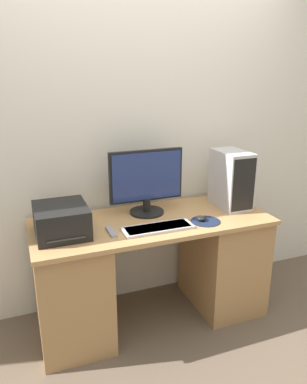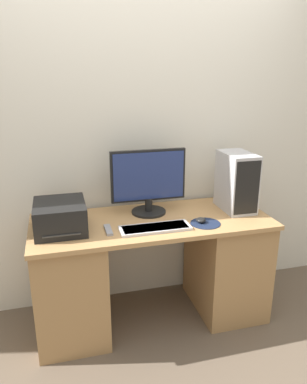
{
  "view_description": "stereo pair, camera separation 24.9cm",
  "coord_description": "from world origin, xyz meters",
  "px_view_note": "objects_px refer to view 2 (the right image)",
  "views": [
    {
      "loc": [
        -0.84,
        -1.88,
        1.75
      ],
      "look_at": [
        0.01,
        0.33,
        0.98
      ],
      "focal_mm": 35.0,
      "sensor_mm": 36.0,
      "label": 1
    },
    {
      "loc": [
        -0.6,
        -1.96,
        1.75
      ],
      "look_at": [
        0.01,
        0.33,
        0.98
      ],
      "focal_mm": 35.0,
      "sensor_mm": 36.0,
      "label": 2
    }
  ],
  "objects_px": {
    "remote_control": "(108,230)",
    "keyboard": "(155,228)",
    "mouse": "(201,220)",
    "monitor": "(148,180)",
    "printer": "(60,217)",
    "computer_tower": "(237,182)"
  },
  "relations": [
    {
      "from": "remote_control",
      "to": "printer",
      "type": "bearing_deg",
      "value": 161.81
    },
    {
      "from": "keyboard",
      "to": "mouse",
      "type": "distance_m",
      "value": 0.32
    },
    {
      "from": "monitor",
      "to": "mouse",
      "type": "height_order",
      "value": "monitor"
    },
    {
      "from": "mouse",
      "to": "keyboard",
      "type": "bearing_deg",
      "value": -175.7
    },
    {
      "from": "monitor",
      "to": "keyboard",
      "type": "height_order",
      "value": "monitor"
    },
    {
      "from": "mouse",
      "to": "computer_tower",
      "type": "relative_size",
      "value": 0.17
    },
    {
      "from": "monitor",
      "to": "keyboard",
      "type": "bearing_deg",
      "value": -96.09
    },
    {
      "from": "keyboard",
      "to": "monitor",
      "type": "bearing_deg",
      "value": 83.91
    },
    {
      "from": "mouse",
      "to": "remote_control",
      "type": "height_order",
      "value": "mouse"
    },
    {
      "from": "remote_control",
      "to": "keyboard",
      "type": "bearing_deg",
      "value": -9.76
    },
    {
      "from": "computer_tower",
      "to": "monitor",
      "type": "bearing_deg",
      "value": 171.5
    },
    {
      "from": "mouse",
      "to": "remote_control",
      "type": "distance_m",
      "value": 0.62
    },
    {
      "from": "monitor",
      "to": "computer_tower",
      "type": "xyz_separation_m",
      "value": [
        0.63,
        -0.09,
        -0.03
      ]
    },
    {
      "from": "printer",
      "to": "remote_control",
      "type": "xyz_separation_m",
      "value": [
        0.29,
        -0.1,
        -0.08
      ]
    },
    {
      "from": "printer",
      "to": "monitor",
      "type": "bearing_deg",
      "value": 14.1
    },
    {
      "from": "computer_tower",
      "to": "printer",
      "type": "relative_size",
      "value": 1.14
    },
    {
      "from": "printer",
      "to": "remote_control",
      "type": "relative_size",
      "value": 2.31
    },
    {
      "from": "monitor",
      "to": "printer",
      "type": "bearing_deg",
      "value": -165.9
    },
    {
      "from": "keyboard",
      "to": "printer",
      "type": "height_order",
      "value": "printer"
    },
    {
      "from": "keyboard",
      "to": "remote_control",
      "type": "bearing_deg",
      "value": 170.24
    },
    {
      "from": "keyboard",
      "to": "mouse",
      "type": "xyz_separation_m",
      "value": [
        0.32,
        0.02,
        0.01
      ]
    },
    {
      "from": "computer_tower",
      "to": "remote_control",
      "type": "height_order",
      "value": "computer_tower"
    }
  ]
}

